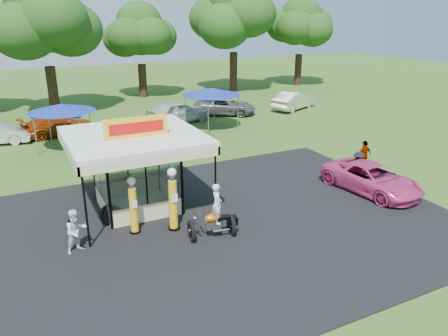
{
  "coord_description": "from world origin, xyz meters",
  "views": [
    {
      "loc": [
        -6.42,
        -12.32,
        8.17
      ],
      "look_at": [
        1.71,
        4.0,
        1.6
      ],
      "focal_mm": 35.0,
      "sensor_mm": 36.0,
      "label": 1
    }
  ],
  "objects_px": {
    "bg_car_b": "(57,125)",
    "bg_car_c": "(178,112)",
    "gas_pump_left": "(133,207)",
    "bg_car_e": "(294,100)",
    "spectator_west": "(76,231)",
    "spectator_east_a": "(358,166)",
    "bg_car_d": "(225,106)",
    "pink_sedan": "(372,178)",
    "tent_east": "(211,92)",
    "a_frame_sign": "(391,184)",
    "tent_west": "(62,108)",
    "gas_station_kiosk": "(136,170)",
    "gas_pump_right": "(173,201)",
    "kiosk_car": "(125,181)",
    "spectator_east_b": "(364,155)",
    "motorcycle": "(215,216)"
  },
  "relations": [
    {
      "from": "spectator_east_a",
      "to": "bg_car_d",
      "type": "xyz_separation_m",
      "value": [
        0.75,
        16.56,
        -0.07
      ]
    },
    {
      "from": "bg_car_c",
      "to": "bg_car_e",
      "type": "bearing_deg",
      "value": -104.69
    },
    {
      "from": "gas_pump_right",
      "to": "spectator_east_a",
      "type": "bearing_deg",
      "value": 4.7
    },
    {
      "from": "tent_east",
      "to": "bg_car_d",
      "type": "bearing_deg",
      "value": 51.36
    },
    {
      "from": "bg_car_c",
      "to": "pink_sedan",
      "type": "bearing_deg",
      "value": 176.21
    },
    {
      "from": "bg_car_b",
      "to": "bg_car_c",
      "type": "height_order",
      "value": "bg_car_c"
    },
    {
      "from": "pink_sedan",
      "to": "spectator_east_a",
      "type": "bearing_deg",
      "value": 66.46
    },
    {
      "from": "gas_pump_left",
      "to": "bg_car_c",
      "type": "height_order",
      "value": "gas_pump_left"
    },
    {
      "from": "tent_west",
      "to": "gas_station_kiosk",
      "type": "bearing_deg",
      "value": -81.6
    },
    {
      "from": "a_frame_sign",
      "to": "spectator_east_b",
      "type": "bearing_deg",
      "value": 73.09
    },
    {
      "from": "motorcycle",
      "to": "bg_car_b",
      "type": "distance_m",
      "value": 18.39
    },
    {
      "from": "bg_car_e",
      "to": "tent_west",
      "type": "xyz_separation_m",
      "value": [
        -19.55,
        -3.21,
        1.78
      ]
    },
    {
      "from": "bg_car_d",
      "to": "bg_car_c",
      "type": "bearing_deg",
      "value": 134.47
    },
    {
      "from": "kiosk_car",
      "to": "spectator_east_a",
      "type": "distance_m",
      "value": 11.58
    },
    {
      "from": "bg_car_b",
      "to": "tent_west",
      "type": "relative_size",
      "value": 1.21
    },
    {
      "from": "spectator_west",
      "to": "bg_car_b",
      "type": "distance_m",
      "value": 16.88
    },
    {
      "from": "spectator_east_b",
      "to": "bg_car_d",
      "type": "relative_size",
      "value": 0.32
    },
    {
      "from": "motorcycle",
      "to": "a_frame_sign",
      "type": "distance_m",
      "value": 9.3
    },
    {
      "from": "motorcycle",
      "to": "bg_car_e",
      "type": "relative_size",
      "value": 0.47
    },
    {
      "from": "bg_car_b",
      "to": "bg_car_e",
      "type": "bearing_deg",
      "value": -102.47
    },
    {
      "from": "kiosk_car",
      "to": "bg_car_e",
      "type": "height_order",
      "value": "bg_car_e"
    },
    {
      "from": "bg_car_d",
      "to": "bg_car_e",
      "type": "bearing_deg",
      "value": -64.75
    },
    {
      "from": "bg_car_d",
      "to": "tent_east",
      "type": "distance_m",
      "value": 5.02
    },
    {
      "from": "bg_car_b",
      "to": "bg_car_d",
      "type": "xyz_separation_m",
      "value": [
        13.28,
        0.6,
        -0.0
      ]
    },
    {
      "from": "spectator_west",
      "to": "spectator_east_a",
      "type": "height_order",
      "value": "spectator_west"
    },
    {
      "from": "spectator_west",
      "to": "bg_car_b",
      "type": "bearing_deg",
      "value": 66.76
    },
    {
      "from": "gas_pump_right",
      "to": "pink_sedan",
      "type": "xyz_separation_m",
      "value": [
        9.77,
        -0.57,
        -0.56
      ]
    },
    {
      "from": "kiosk_car",
      "to": "spectator_west",
      "type": "xyz_separation_m",
      "value": [
        -2.97,
        -4.83,
        0.34
      ]
    },
    {
      "from": "pink_sedan",
      "to": "spectator_east_a",
      "type": "xyz_separation_m",
      "value": [
        0.41,
        1.41,
        0.09
      ]
    },
    {
      "from": "spectator_east_a",
      "to": "bg_car_d",
      "type": "distance_m",
      "value": 16.58
    },
    {
      "from": "bg_car_b",
      "to": "bg_car_e",
      "type": "height_order",
      "value": "bg_car_e"
    },
    {
      "from": "a_frame_sign",
      "to": "tent_east",
      "type": "relative_size",
      "value": 0.22
    },
    {
      "from": "tent_east",
      "to": "bg_car_e",
      "type": "bearing_deg",
      "value": 16.51
    },
    {
      "from": "bg_car_b",
      "to": "spectator_west",
      "type": "bearing_deg",
      "value": 163.83
    },
    {
      "from": "bg_car_e",
      "to": "a_frame_sign",
      "type": "bearing_deg",
      "value": 134.86
    },
    {
      "from": "spectator_east_b",
      "to": "tent_west",
      "type": "height_order",
      "value": "tent_west"
    },
    {
      "from": "kiosk_car",
      "to": "bg_car_d",
      "type": "xyz_separation_m",
      "value": [
        11.63,
        12.6,
        0.23
      ]
    },
    {
      "from": "motorcycle",
      "to": "bg_car_d",
      "type": "xyz_separation_m",
      "value": [
        9.71,
        18.64,
        -0.17
      ]
    },
    {
      "from": "spectator_east_b",
      "to": "gas_station_kiosk",
      "type": "bearing_deg",
      "value": -8.29
    },
    {
      "from": "a_frame_sign",
      "to": "spectator_east_b",
      "type": "xyz_separation_m",
      "value": [
        1.14,
        3.02,
        0.36
      ]
    },
    {
      "from": "gas_pump_left",
      "to": "tent_east",
      "type": "height_order",
      "value": "tent_east"
    },
    {
      "from": "bg_car_e",
      "to": "tent_west",
      "type": "relative_size",
      "value": 1.18
    },
    {
      "from": "tent_west",
      "to": "spectator_west",
      "type": "bearing_deg",
      "value": -95.93
    },
    {
      "from": "gas_pump_right",
      "to": "a_frame_sign",
      "type": "bearing_deg",
      "value": -5.9
    },
    {
      "from": "gas_pump_left",
      "to": "gas_pump_right",
      "type": "height_order",
      "value": "gas_pump_right"
    },
    {
      "from": "bg_car_b",
      "to": "spectator_east_b",
      "type": "bearing_deg",
      "value": -148.39
    },
    {
      "from": "bg_car_b",
      "to": "bg_car_d",
      "type": "relative_size",
      "value": 0.96
    },
    {
      "from": "gas_pump_right",
      "to": "spectator_east_b",
      "type": "distance_m",
      "value": 11.81
    },
    {
      "from": "tent_east",
      "to": "a_frame_sign",
      "type": "bearing_deg",
      "value": -80.61
    },
    {
      "from": "motorcycle",
      "to": "bg_car_b",
      "type": "relative_size",
      "value": 0.46
    }
  ]
}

